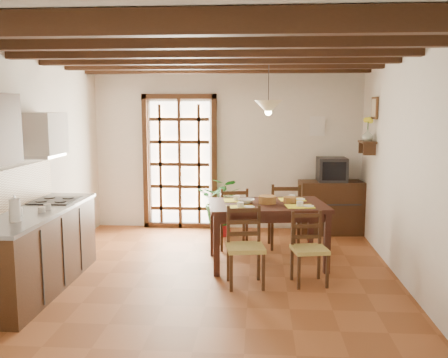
# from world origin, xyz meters

# --- Properties ---
(ground_plane) EXTENTS (5.00, 5.00, 0.00)m
(ground_plane) POSITION_xyz_m (0.00, 0.00, 0.00)
(ground_plane) COLOR brown
(room_shell) EXTENTS (4.52, 5.02, 2.81)m
(room_shell) POSITION_xyz_m (0.00, 0.00, 1.82)
(room_shell) COLOR silver
(room_shell) RESTS_ON ground_plane
(ceiling_beams) EXTENTS (4.50, 4.34, 0.20)m
(ceiling_beams) POSITION_xyz_m (0.00, 0.00, 2.69)
(ceiling_beams) COLOR black
(ceiling_beams) RESTS_ON room_shell
(french_door) EXTENTS (1.26, 0.11, 2.32)m
(french_door) POSITION_xyz_m (-0.80, 2.45, 1.18)
(french_door) COLOR white
(french_door) RESTS_ON ground_plane
(kitchen_counter) EXTENTS (0.64, 2.25, 1.38)m
(kitchen_counter) POSITION_xyz_m (-1.96, -0.60, 0.47)
(kitchen_counter) COLOR #341E10
(kitchen_counter) RESTS_ON ground_plane
(range_hood) EXTENTS (0.38, 0.60, 0.54)m
(range_hood) POSITION_xyz_m (-2.05, -0.05, 1.73)
(range_hood) COLOR white
(range_hood) RESTS_ON room_shell
(counter_items) EXTENTS (0.50, 1.43, 0.25)m
(counter_items) POSITION_xyz_m (-1.95, -0.51, 0.96)
(counter_items) COLOR black
(counter_items) RESTS_ON kitchen_counter
(dining_table) EXTENTS (1.63, 1.18, 0.82)m
(dining_table) POSITION_xyz_m (0.66, 0.51, 0.71)
(dining_table) COLOR black
(dining_table) RESTS_ON ground_plane
(chair_near_left) EXTENTS (0.48, 0.47, 0.92)m
(chair_near_left) POSITION_xyz_m (0.40, -0.31, 0.29)
(chair_near_left) COLOR #AF9D4A
(chair_near_left) RESTS_ON ground_plane
(chair_near_right) EXTENTS (0.45, 0.44, 0.85)m
(chair_near_right) POSITION_xyz_m (1.14, -0.20, 0.27)
(chair_near_right) COLOR #AF9D4A
(chair_near_right) RESTS_ON ground_plane
(chair_far_left) EXTENTS (0.48, 0.47, 0.92)m
(chair_far_left) POSITION_xyz_m (0.17, 1.22, 0.29)
(chair_far_left) COLOR #AF9D4A
(chair_far_left) RESTS_ON ground_plane
(chair_far_right) EXTENTS (0.49, 0.47, 0.97)m
(chair_far_right) POSITION_xyz_m (0.92, 1.33, 0.30)
(chair_far_right) COLOR #AF9D4A
(chair_far_right) RESTS_ON ground_plane
(table_setting) EXTENTS (1.10, 0.73, 0.10)m
(table_setting) POSITION_xyz_m (0.66, 0.51, 0.92)
(table_setting) COLOR #FCF627
(table_setting) RESTS_ON dining_table
(table_bowl) EXTENTS (0.23, 0.23, 0.05)m
(table_bowl) POSITION_xyz_m (0.38, 0.52, 0.85)
(table_bowl) COLOR white
(table_bowl) RESTS_ON dining_table
(sideboard) EXTENTS (1.06, 0.55, 0.87)m
(sideboard) POSITION_xyz_m (1.72, 2.23, 0.43)
(sideboard) COLOR #341E10
(sideboard) RESTS_ON ground_plane
(crt_tv) EXTENTS (0.47, 0.44, 0.39)m
(crt_tv) POSITION_xyz_m (1.72, 2.22, 1.06)
(crt_tv) COLOR black
(crt_tv) RESTS_ON sideboard
(fuse_box) EXTENTS (0.25, 0.03, 0.32)m
(fuse_box) POSITION_xyz_m (1.50, 2.48, 1.75)
(fuse_box) COLOR white
(fuse_box) RESTS_ON room_shell
(plant_pot) EXTENTS (0.33, 0.33, 0.20)m
(plant_pot) POSITION_xyz_m (-0.05, 1.96, 0.11)
(plant_pot) COLOR maroon
(plant_pot) RESTS_ON ground_plane
(potted_plant) EXTENTS (2.07, 1.87, 2.00)m
(potted_plant) POSITION_xyz_m (-0.05, 1.96, 0.57)
(potted_plant) COLOR #144C19
(potted_plant) RESTS_ON ground_plane
(wall_shelf) EXTENTS (0.20, 0.42, 0.20)m
(wall_shelf) POSITION_xyz_m (2.14, 1.60, 1.51)
(wall_shelf) COLOR #341E10
(wall_shelf) RESTS_ON room_shell
(shelf_vase) EXTENTS (0.15, 0.15, 0.15)m
(shelf_vase) POSITION_xyz_m (2.14, 1.60, 1.65)
(shelf_vase) COLOR #B2BFB2
(shelf_vase) RESTS_ON wall_shelf
(shelf_flowers) EXTENTS (0.14, 0.14, 0.36)m
(shelf_flowers) POSITION_xyz_m (2.14, 1.60, 1.86)
(shelf_flowers) COLOR #FCF627
(shelf_flowers) RESTS_ON shelf_vase
(framed_picture) EXTENTS (0.03, 0.32, 0.32)m
(framed_picture) POSITION_xyz_m (2.22, 1.60, 2.05)
(framed_picture) COLOR brown
(framed_picture) RESTS_ON room_shell
(pendant_lamp) EXTENTS (0.36, 0.36, 0.84)m
(pendant_lamp) POSITION_xyz_m (0.66, 0.61, 2.08)
(pendant_lamp) COLOR black
(pendant_lamp) RESTS_ON room_shell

